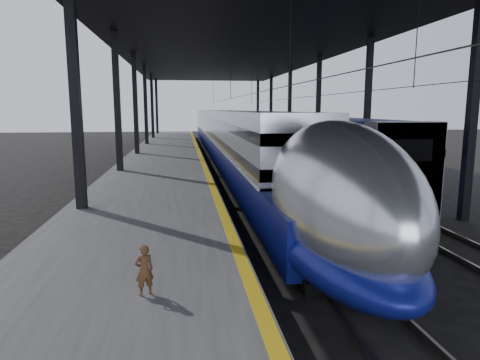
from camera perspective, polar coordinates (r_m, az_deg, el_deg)
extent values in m
plane|color=black|center=(12.20, 2.67, -12.83)|extent=(160.00, 160.00, 0.00)
cube|color=#4C4C4F|center=(31.41, -10.23, 1.75)|extent=(6.00, 80.00, 1.00)
cube|color=gold|center=(31.34, -5.13, 2.77)|extent=(0.30, 80.00, 0.01)
cube|color=slate|center=(31.61, -1.52, 1.17)|extent=(0.08, 80.00, 0.16)
cube|color=slate|center=(31.79, 1.07, 1.22)|extent=(0.08, 80.00, 0.16)
cube|color=slate|center=(32.52, 7.28, 1.33)|extent=(0.08, 80.00, 0.16)
cube|color=slate|center=(32.92, 9.70, 1.37)|extent=(0.08, 80.00, 0.16)
cube|color=black|center=(16.53, -20.99, 8.41)|extent=(0.35, 0.35, 9.00)
cube|color=black|center=(19.88, 28.54, 7.96)|extent=(0.35, 0.35, 9.00)
cube|color=black|center=(26.37, -16.01, 8.82)|extent=(0.35, 0.35, 9.00)
cube|color=black|center=(28.58, 16.61, 8.81)|extent=(0.35, 0.35, 9.00)
cube|color=black|center=(36.30, -13.74, 8.98)|extent=(0.35, 0.35, 9.00)
cube|color=black|center=(37.94, 10.37, 9.10)|extent=(0.35, 0.35, 9.00)
cube|color=black|center=(46.25, -12.45, 9.07)|extent=(0.35, 0.35, 9.00)
cube|color=black|center=(47.55, 6.63, 9.23)|extent=(0.35, 0.35, 9.00)
cube|color=black|center=(56.23, -11.62, 9.12)|extent=(0.35, 0.35, 9.00)
cube|color=black|center=(57.30, 4.14, 9.29)|extent=(0.35, 0.35, 9.00)
cube|color=black|center=(66.21, -11.03, 9.16)|extent=(0.35, 0.35, 9.00)
cube|color=black|center=(67.12, 2.38, 9.32)|extent=(0.35, 0.35, 9.00)
cube|color=black|center=(31.69, -0.42, 17.84)|extent=(18.00, 75.00, 0.45)
cylinder|color=slate|center=(31.38, -0.23, 11.04)|extent=(0.03, 74.00, 0.03)
cylinder|color=slate|center=(32.40, 8.74, 10.88)|extent=(0.03, 74.00, 0.03)
cube|color=silver|center=(42.61, -2.19, 6.45)|extent=(3.03, 57.00, 4.18)
cube|color=navy|center=(41.21, -1.98, 4.53)|extent=(3.12, 62.00, 1.62)
cube|color=silver|center=(42.64, -2.19, 5.82)|extent=(3.14, 57.00, 0.10)
cube|color=black|center=(42.56, -2.20, 8.06)|extent=(3.07, 57.00, 0.44)
cube|color=black|center=(42.61, -2.19, 6.45)|extent=(3.07, 57.00, 0.44)
ellipsoid|color=silver|center=(11.83, 12.56, -2.36)|extent=(3.03, 8.40, 4.18)
ellipsoid|color=navy|center=(12.13, 12.35, -7.93)|extent=(3.12, 8.40, 1.78)
ellipsoid|color=black|center=(9.33, 18.22, -0.52)|extent=(1.57, 2.20, 0.94)
cube|color=black|center=(12.40, 12.21, -11.66)|extent=(2.30, 2.60, 0.40)
cube|color=black|center=(33.40, -0.61, 1.83)|extent=(2.30, 2.60, 0.40)
cube|color=navy|center=(26.68, 12.25, 3.80)|extent=(2.94, 18.00, 3.99)
cube|color=#999CA2|center=(19.05, 20.81, 1.21)|extent=(2.99, 1.20, 4.04)
cube|color=black|center=(18.41, 21.89, 3.68)|extent=(1.78, 0.06, 0.89)
cube|color=#B40D0F|center=(18.58, 21.63, -0.50)|extent=(1.26, 0.06, 0.58)
cube|color=#999CA2|center=(44.96, 4.00, 6.20)|extent=(2.94, 18.00, 3.99)
cube|color=#999CA2|center=(63.67, 0.54, 7.17)|extent=(2.94, 18.00, 3.99)
cube|color=black|center=(21.48, 17.49, -2.94)|extent=(2.31, 2.40, 0.36)
cube|color=black|center=(42.19, 4.80, 3.36)|extent=(2.31, 2.40, 0.36)
imported|color=#52311B|center=(8.73, -12.64, -11.66)|extent=(0.44, 0.37, 1.02)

